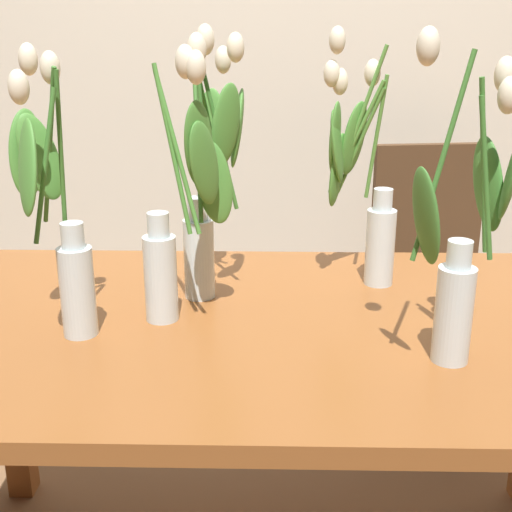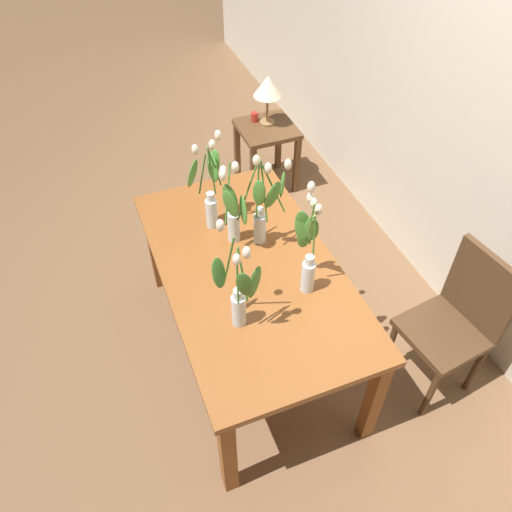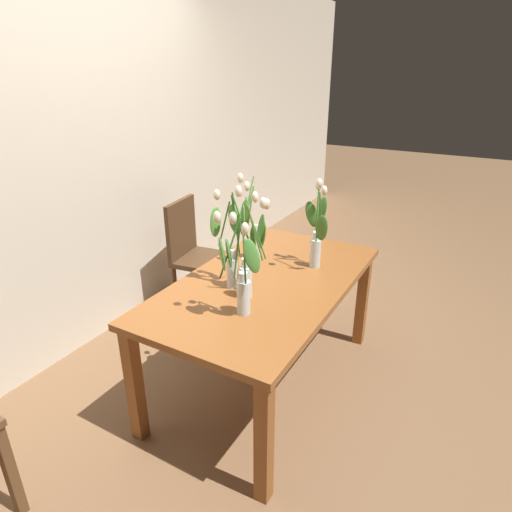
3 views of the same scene
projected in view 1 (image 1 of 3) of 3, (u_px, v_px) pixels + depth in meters
The scene contains 8 objects.
room_wall_rear at pixel (274, 16), 2.56m from camera, with size 9.00×0.10×2.70m, color beige.
dining_table at pixel (274, 359), 1.46m from camera, with size 1.60×0.90×0.74m.
tulip_vase_0 at pixel (463, 252), 1.19m from camera, with size 0.22×0.22×0.58m.
tulip_vase_1 at pixel (209, 190), 1.47m from camera, with size 0.14×0.29×0.59m.
tulip_vase_2 at pixel (59, 228), 1.30m from camera, with size 0.16×0.24×0.55m.
tulip_vase_3 at pixel (362, 189), 1.56m from camera, with size 0.18×0.11×0.58m.
tulip_vase_4 at pixel (172, 233), 1.35m from camera, with size 0.17×0.13×0.55m.
dining_chair at pixel (433, 264), 2.40m from camera, with size 0.45×0.45×0.93m.
Camera 1 is at (-0.01, -1.31, 1.33)m, focal length 47.99 mm.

